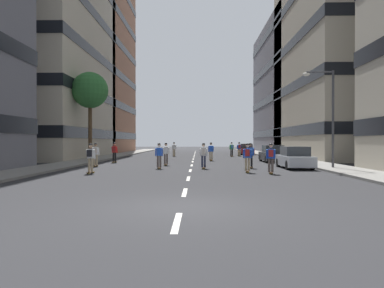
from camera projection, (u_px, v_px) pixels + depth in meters
name	position (u px, v px, depth m)	size (l,w,h in m)	color
ground_plane	(193.00, 159.00, 38.24)	(165.97, 165.97, 0.00)	#28282B
sidewalk_left	(108.00, 157.00, 41.86)	(2.88, 76.07, 0.14)	gray
sidewalk_right	(280.00, 157.00, 41.54)	(2.88, 76.07, 0.14)	gray
lane_markings	(193.00, 159.00, 38.58)	(0.16, 62.20, 0.01)	silver
building_left_far	(82.00, 40.00, 59.85)	(14.36, 18.69, 36.61)	#9E6B51
building_right_mid	(356.00, 1.00, 41.40)	(14.36, 21.03, 35.32)	#B2A893
building_right_far	(309.00, 89.00, 59.31)	(14.36, 24.08, 20.58)	slate
parked_car_near	(294.00, 158.00, 25.48)	(1.82, 4.40, 1.52)	#B2B7BF
parked_car_mid	(272.00, 154.00, 33.04)	(1.82, 4.40, 1.52)	black
parked_car_far	(246.00, 150.00, 51.46)	(1.82, 4.40, 1.52)	maroon
street_tree_near	(90.00, 91.00, 35.04)	(3.45, 3.45, 8.36)	#4C3823
streetlamp_right	(328.00, 108.00, 24.58)	(2.13, 0.30, 6.50)	#3F3F44
skater_0	(204.00, 154.00, 25.16)	(0.54, 0.91, 1.78)	brown
skater_1	(247.00, 156.00, 22.12)	(0.56, 0.92, 1.78)	brown
skater_2	(174.00, 148.00, 45.36)	(0.55, 0.91, 1.78)	brown
skater_3	(96.00, 153.00, 27.19)	(0.53, 0.90, 1.78)	brown
skater_4	(271.00, 156.00, 21.24)	(0.56, 0.92, 1.78)	brown
skater_5	(211.00, 151.00, 35.16)	(0.55, 0.92, 1.78)	brown
skater_6	(114.00, 151.00, 32.04)	(0.56, 0.92, 1.78)	brown
skater_7	(250.00, 154.00, 25.65)	(0.55, 0.91, 1.78)	brown
skater_8	(90.00, 156.00, 21.35)	(0.55, 0.92, 1.78)	brown
skater_9	(159.00, 154.00, 25.18)	(0.56, 0.92, 1.78)	brown
skater_10	(232.00, 148.00, 44.71)	(0.56, 0.92, 1.78)	brown
skater_11	(239.00, 148.00, 45.82)	(0.56, 0.92, 1.78)	brown
skater_12	(166.00, 153.00, 28.64)	(0.53, 0.90, 1.78)	brown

